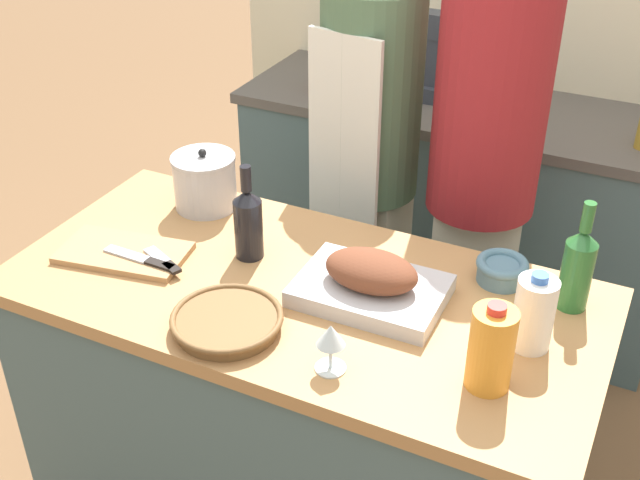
% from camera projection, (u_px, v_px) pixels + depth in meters
% --- Properties ---
extents(kitchen_island, '(1.52, 0.73, 0.91)m').
position_uv_depth(kitchen_island, '(303.00, 419.00, 2.26)').
color(kitchen_island, '#4C666B').
rests_on(kitchen_island, ground_plane).
extents(back_counter, '(1.75, 0.60, 0.90)m').
position_uv_depth(back_counter, '(455.00, 206.00, 3.32)').
color(back_counter, '#4C666B').
rests_on(back_counter, ground_plane).
extents(roasting_pan, '(0.36, 0.26, 0.13)m').
position_uv_depth(roasting_pan, '(371.00, 282.00, 1.96)').
color(roasting_pan, '#BCBCC1').
rests_on(roasting_pan, kitchen_island).
extents(wicker_basket, '(0.27, 0.27, 0.04)m').
position_uv_depth(wicker_basket, '(227.00, 321.00, 1.87)').
color(wicker_basket, brown).
rests_on(wicker_basket, kitchen_island).
extents(cutting_board, '(0.37, 0.24, 0.02)m').
position_uv_depth(cutting_board, '(124.00, 253.00, 2.14)').
color(cutting_board, '#AD7F51').
rests_on(cutting_board, kitchen_island).
extents(stock_pot, '(0.19, 0.19, 0.19)m').
position_uv_depth(stock_pot, '(205.00, 182.00, 2.33)').
color(stock_pot, '#B7B7BC').
rests_on(stock_pot, kitchen_island).
extents(mixing_bowl, '(0.13, 0.13, 0.06)m').
position_uv_depth(mixing_bowl, '(502.00, 269.00, 2.03)').
color(mixing_bowl, slate).
rests_on(mixing_bowl, kitchen_island).
extents(juice_jug, '(0.10, 0.10, 0.21)m').
position_uv_depth(juice_jug, '(491.00, 348.00, 1.67)').
color(juice_jug, orange).
rests_on(juice_jug, kitchen_island).
extents(milk_jug, '(0.09, 0.09, 0.20)m').
position_uv_depth(milk_jug, '(534.00, 313.00, 1.78)').
color(milk_jug, white).
rests_on(milk_jug, kitchen_island).
extents(wine_bottle_green, '(0.08, 0.08, 0.29)m').
position_uv_depth(wine_bottle_green, '(578.00, 267.00, 1.90)').
color(wine_bottle_green, '#28662D').
rests_on(wine_bottle_green, kitchen_island).
extents(wine_bottle_dark, '(0.08, 0.08, 0.27)m').
position_uv_depth(wine_bottle_dark, '(248.00, 222.00, 2.09)').
color(wine_bottle_dark, black).
rests_on(wine_bottle_dark, kitchen_island).
extents(wine_glass_left, '(0.07, 0.07, 0.12)m').
position_uv_depth(wine_glass_left, '(331.00, 338.00, 1.72)').
color(wine_glass_left, silver).
rests_on(wine_glass_left, kitchen_island).
extents(knife_chef, '(0.22, 0.04, 0.01)m').
position_uv_depth(knife_chef, '(142.00, 259.00, 2.10)').
color(knife_chef, '#B7B7BC').
rests_on(knife_chef, cutting_board).
extents(knife_paring, '(0.15, 0.09, 0.01)m').
position_uv_depth(knife_paring, '(164.00, 261.00, 2.09)').
color(knife_paring, '#B7B7BC').
rests_on(knife_paring, cutting_board).
extents(stand_mixer, '(0.18, 0.14, 0.34)m').
position_uv_depth(stand_mixer, '(420.00, 62.00, 3.09)').
color(stand_mixer, '#333842').
rests_on(stand_mixer, back_counter).
extents(condiment_bottle_short, '(0.06, 0.06, 0.21)m').
position_uv_depth(condiment_bottle_short, '(318.00, 70.00, 3.14)').
color(condiment_bottle_short, maroon).
rests_on(condiment_bottle_short, back_counter).
extents(person_cook_aproned, '(0.32, 0.34, 1.67)m').
position_uv_depth(person_cook_aproned, '(368.00, 155.00, 2.63)').
color(person_cook_aproned, beige).
rests_on(person_cook_aproned, ground_plane).
extents(person_cook_guest, '(0.33, 0.33, 1.78)m').
position_uv_depth(person_cook_guest, '(483.00, 166.00, 2.43)').
color(person_cook_guest, beige).
rests_on(person_cook_guest, ground_plane).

